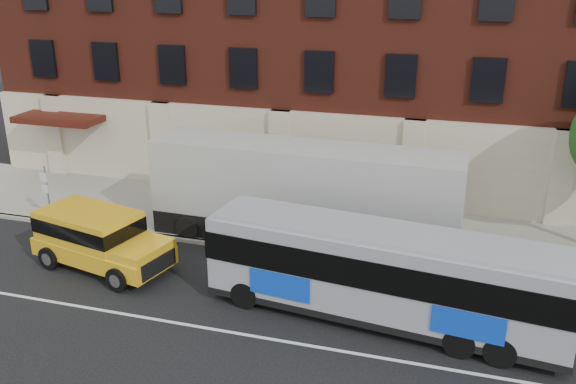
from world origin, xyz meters
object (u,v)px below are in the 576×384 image
(yellow_suv, at_px, (97,236))
(city_bus, at_px, (383,272))
(shipping_container, at_px, (303,196))
(sign_pole, at_px, (47,190))

(yellow_suv, bearing_deg, city_bus, -3.87)
(city_bus, xyz_separation_m, shipping_container, (-3.77, 4.74, 0.30))
(sign_pole, xyz_separation_m, city_bus, (14.61, -3.64, 0.20))
(city_bus, relative_size, shipping_container, 0.93)
(shipping_container, bearing_deg, yellow_suv, -148.46)
(city_bus, relative_size, yellow_suv, 2.00)
(city_bus, bearing_deg, yellow_suv, 176.13)
(sign_pole, relative_size, shipping_container, 0.21)
(shipping_container, bearing_deg, city_bus, -51.51)
(sign_pole, distance_m, shipping_container, 10.91)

